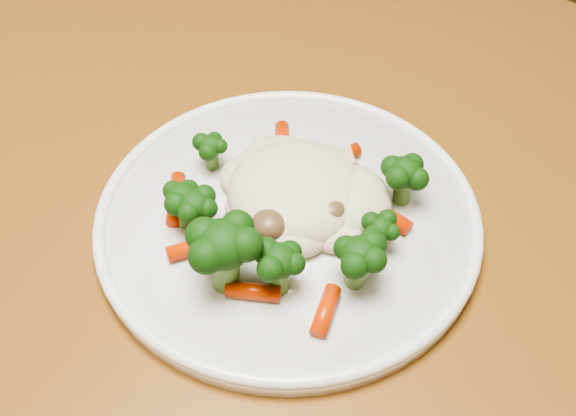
# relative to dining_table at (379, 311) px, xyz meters

# --- Properties ---
(dining_table) EXTENTS (1.30, 0.96, 0.75)m
(dining_table) POSITION_rel_dining_table_xyz_m (0.00, 0.00, 0.00)
(dining_table) COLOR brown
(dining_table) RESTS_ON ground
(plate) EXTENTS (0.29, 0.29, 0.01)m
(plate) POSITION_rel_dining_table_xyz_m (-0.07, -0.03, 0.10)
(plate) COLOR white
(plate) RESTS_ON dining_table
(meal) EXTENTS (0.20, 0.20, 0.05)m
(meal) POSITION_rel_dining_table_xyz_m (-0.07, -0.04, 0.13)
(meal) COLOR beige
(meal) RESTS_ON plate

